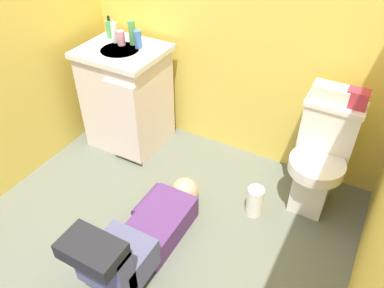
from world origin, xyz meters
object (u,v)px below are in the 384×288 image
Objects in this scene: toiletry_bag at (357,99)px; toilet at (320,159)px; person_plumber at (141,236)px; soap_dispenser at (110,29)px; faucet at (132,35)px; paper_towel_roll at (255,201)px; bottle_blue at (138,39)px; bottle_pink at (121,38)px; bottle_green at (132,33)px; bottle_clear at (115,33)px; vanity_cabinet at (127,97)px; tissue_box at (331,93)px.

toilet is at bearing -139.23° from toiletry_bag.
soap_dispenser is (-0.93, 1.04, 0.71)m from person_plumber.
toiletry_bag reaches higher than toilet.
faucet is 1.49m from paper_towel_roll.
bottle_blue is at bearing -177.62° from toiletry_bag.
bottle_pink is 0.09m from bottle_green.
bottle_green is at bearing 177.67° from toilet.
toilet is 1.59m from faucet.
bottle_pink is (-1.65, -0.08, 0.07)m from toiletry_bag.
soap_dispenser reaches higher than faucet.
bottle_pink is at bearing -144.47° from bottle_green.
paper_towel_roll is (1.18, -0.38, -0.80)m from bottle_green.
person_plumber is 6.00× the size of bottle_green.
paper_towel_roll is at bearing -14.81° from bottle_clear.
faucet is at bearing 125.03° from person_plumber.
soap_dispenser reaches higher than vanity_cabinet.
tissue_box is at bearing 55.53° from person_plumber.
vanity_cabinet is 3.73× the size of paper_towel_roll.
faucet is at bearing 179.76° from toiletry_bag.
bottle_pink is (0.07, -0.02, -0.02)m from bottle_clear.
bottle_pink is at bearing -173.50° from bottle_blue.
vanity_cabinet is 0.52m from soap_dispenser.
vanity_cabinet is 0.47m from faucet.
toilet is 1.70m from bottle_clear.
soap_dispenser is 1.31× the size of bottle_blue.
bottle_blue reaches higher than vanity_cabinet.
toilet is 3.41× the size of tissue_box.
soap_dispenser is at bearing 149.51° from bottle_clear.
person_plumber is 1.37m from bottle_blue.
toilet is 6.05× the size of toiletry_bag.
bottle_blue is (-1.41, 0.03, 0.52)m from toilet.
bottle_pink is at bearing -177.00° from tissue_box.
tissue_box is 1.77× the size of toiletry_bag.
paper_towel_roll is (1.40, -0.40, -0.78)m from soap_dispenser.
toiletry_bag is (0.10, 0.09, 0.44)m from toilet.
toiletry_bag is 0.56× the size of paper_towel_roll.
soap_dispenser is 0.76× the size of paper_towel_roll.
soap_dispenser is (-0.19, -0.02, 0.02)m from faucet.
soap_dispenser reaches higher than toiletry_bag.
bottle_green is (0.03, -0.04, 0.04)m from faucet.
toiletry_bag is 1.19× the size of bottle_pink.
paper_towel_roll is at bearing -17.86° from bottle_green.
bottle_clear is (-1.72, -0.06, 0.09)m from toiletry_bag.
vanity_cabinet is 1.52m from tissue_box.
faucet is 0.06m from bottle_green.
toilet is at bearing -2.33° from bottle_green.
bottle_clear reaches higher than person_plumber.
toiletry_bag is at bearing 0.42° from soap_dispenser.
bottle_clear is at bearing 179.86° from bottle_blue.
bottle_clear is at bearing 165.19° from paper_towel_roll.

